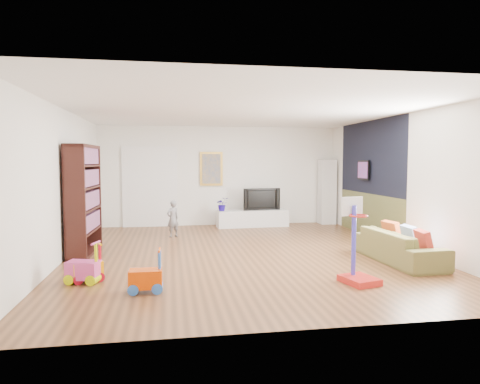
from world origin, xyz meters
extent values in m
cube|color=brown|center=(0.00, 0.00, 0.00)|extent=(6.50, 7.50, 0.00)
cube|color=white|center=(0.00, 0.00, 2.70)|extent=(6.50, 7.50, 0.00)
cube|color=silver|center=(0.00, 3.75, 1.35)|extent=(6.50, 0.00, 2.70)
cube|color=silver|center=(0.00, -3.75, 1.35)|extent=(6.50, 0.00, 2.70)
cube|color=silver|center=(-3.25, 0.00, 1.35)|extent=(0.00, 7.50, 2.70)
cube|color=white|center=(3.25, 0.00, 1.35)|extent=(0.00, 7.50, 2.70)
cube|color=black|center=(3.23, 1.40, 1.85)|extent=(0.01, 3.20, 1.70)
cube|color=brown|center=(3.23, 1.40, 0.50)|extent=(0.01, 3.20, 1.00)
cube|color=white|center=(-1.90, 3.71, 1.05)|extent=(1.45, 0.06, 2.10)
cube|color=gold|center=(-0.25, 3.71, 1.55)|extent=(0.62, 0.06, 0.92)
cube|color=#7F3F8C|center=(3.17, 1.60, 1.55)|extent=(0.04, 0.56, 0.46)
cube|color=silver|center=(0.81, 3.27, 0.22)|extent=(1.94, 0.58, 0.45)
cube|color=silver|center=(2.99, 3.49, 0.90)|extent=(0.43, 0.43, 1.80)
cube|color=black|center=(-2.99, 0.49, 1.03)|extent=(0.42, 1.43, 2.07)
imported|color=brown|center=(2.58, -1.11, 0.27)|extent=(0.84, 1.92, 0.55)
cube|color=red|center=(1.31, -2.24, 0.62)|extent=(0.55, 0.61, 1.25)
cube|color=#FFAA02|center=(-2.58, -1.51, 0.28)|extent=(0.48, 0.38, 0.56)
cube|color=#DD4000|center=(-1.71, -2.17, 0.29)|extent=(0.44, 0.27, 0.58)
cube|color=#CE3C88|center=(-2.62, -1.58, 0.30)|extent=(0.51, 0.39, 0.60)
imported|color=slate|center=(-1.31, 2.02, 0.43)|extent=(0.37, 0.34, 0.85)
imported|color=black|center=(1.05, 3.32, 0.74)|extent=(1.03, 0.25, 0.59)
imported|color=#1A087F|center=(-0.01, 3.23, 0.63)|extent=(0.37, 0.34, 0.36)
cube|color=#AA2C22|center=(2.72, -1.61, 0.43)|extent=(0.16, 0.41, 0.40)
cube|color=silver|center=(2.77, -1.14, 0.43)|extent=(0.12, 0.41, 0.41)
cube|color=#AD441E|center=(2.73, -0.56, 0.43)|extent=(0.17, 0.42, 0.41)
camera|label=1|loc=(-1.37, -7.94, 1.77)|focal=32.00mm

